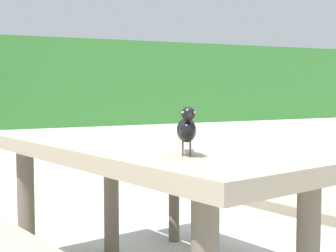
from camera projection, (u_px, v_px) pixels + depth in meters
picnic_table_foreground at (143, 184)px, 2.30m from camera, size 1.99×2.02×0.74m
bird_grackle at (187, 128)px, 1.84m from camera, size 0.14×0.27×0.18m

